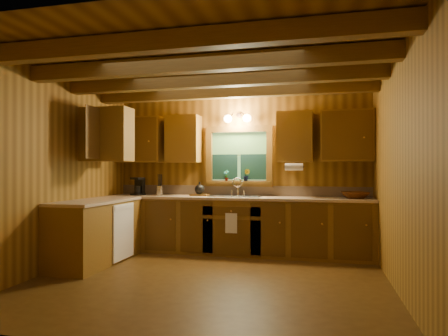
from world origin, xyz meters
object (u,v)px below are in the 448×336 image
at_px(wicker_basket, 355,195).
at_px(sink, 236,199).
at_px(coffee_maker, 139,186).
at_px(cutting_board, 200,195).

bearing_deg(wicker_basket, sink, 179.11).
distance_m(sink, coffee_maker, 1.67).
bearing_deg(coffee_maker, wicker_basket, 12.94).
distance_m(sink, wicker_basket, 1.81).
bearing_deg(coffee_maker, cutting_board, 17.54).
distance_m(cutting_board, wicker_basket, 2.43).
bearing_deg(cutting_board, sink, -5.84).
height_order(sink, coffee_maker, sink).
relative_size(coffee_maker, cutting_board, 1.04).
bearing_deg(sink, cutting_board, 175.36).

